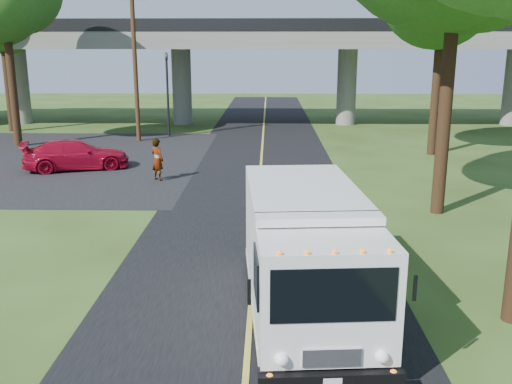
{
  "coord_description": "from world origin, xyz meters",
  "views": [
    {
      "loc": [
        0.38,
        -10.04,
        5.57
      ],
      "look_at": [
        0.02,
        5.46,
        1.6
      ],
      "focal_mm": 40.0,
      "sensor_mm": 36.0,
      "label": 1
    }
  ],
  "objects_px": {
    "traffic_signal": "(167,85)",
    "pedestrian": "(157,160)",
    "tree_left_lot": "(6,2)",
    "tree_left_far": "(3,16)",
    "red_sedan": "(76,155)",
    "utility_pole": "(135,64)",
    "step_van": "(306,250)"
  },
  "relations": [
    {
      "from": "tree_left_far",
      "to": "red_sedan",
      "type": "bearing_deg",
      "value": -55.63
    },
    {
      "from": "tree_left_lot",
      "to": "step_van",
      "type": "distance_m",
      "value": 26.32
    },
    {
      "from": "traffic_signal",
      "to": "step_van",
      "type": "relative_size",
      "value": 0.8
    },
    {
      "from": "utility_pole",
      "to": "tree_left_far",
      "type": "relative_size",
      "value": 0.91
    },
    {
      "from": "traffic_signal",
      "to": "tree_left_lot",
      "type": "xyz_separation_m",
      "value": [
        -7.79,
        -4.16,
        4.7
      ]
    },
    {
      "from": "tree_left_far",
      "to": "pedestrian",
      "type": "xyz_separation_m",
      "value": [
        12.44,
        -14.23,
        -6.55
      ]
    },
    {
      "from": "tree_left_lot",
      "to": "pedestrian",
      "type": "height_order",
      "value": "tree_left_lot"
    },
    {
      "from": "red_sedan",
      "to": "pedestrian",
      "type": "xyz_separation_m",
      "value": [
        4.22,
        -2.2,
        0.21
      ]
    },
    {
      "from": "tree_left_lot",
      "to": "tree_left_far",
      "type": "relative_size",
      "value": 1.06
    },
    {
      "from": "step_van",
      "to": "red_sedan",
      "type": "distance_m",
      "value": 17.6
    },
    {
      "from": "utility_pole",
      "to": "red_sedan",
      "type": "xyz_separation_m",
      "value": [
        -1.07,
        -8.19,
        -3.9
      ]
    },
    {
      "from": "utility_pole",
      "to": "tree_left_lot",
      "type": "height_order",
      "value": "tree_left_lot"
    },
    {
      "from": "step_van",
      "to": "pedestrian",
      "type": "bearing_deg",
      "value": 109.46
    },
    {
      "from": "step_van",
      "to": "pedestrian",
      "type": "relative_size",
      "value": 3.61
    },
    {
      "from": "red_sedan",
      "to": "utility_pole",
      "type": "bearing_deg",
      "value": -26.36
    },
    {
      "from": "traffic_signal",
      "to": "tree_left_far",
      "type": "height_order",
      "value": "tree_left_far"
    },
    {
      "from": "pedestrian",
      "to": "tree_left_lot",
      "type": "bearing_deg",
      "value": -1.84
    },
    {
      "from": "tree_left_far",
      "to": "utility_pole",
      "type": "bearing_deg",
      "value": -22.43
    },
    {
      "from": "tree_left_far",
      "to": "pedestrian",
      "type": "height_order",
      "value": "tree_left_far"
    },
    {
      "from": "tree_left_lot",
      "to": "traffic_signal",
      "type": "bearing_deg",
      "value": 28.11
    },
    {
      "from": "tree_left_far",
      "to": "step_van",
      "type": "xyz_separation_m",
      "value": [
        17.96,
        -26.66,
        -6.0
      ]
    },
    {
      "from": "utility_pole",
      "to": "red_sedan",
      "type": "distance_m",
      "value": 9.14
    },
    {
      "from": "traffic_signal",
      "to": "pedestrian",
      "type": "distance_m",
      "value": 12.71
    },
    {
      "from": "utility_pole",
      "to": "step_van",
      "type": "xyz_separation_m",
      "value": [
        8.67,
        -22.83,
        -3.15
      ]
    },
    {
      "from": "traffic_signal",
      "to": "utility_pole",
      "type": "height_order",
      "value": "utility_pole"
    },
    {
      "from": "pedestrian",
      "to": "red_sedan",
      "type": "bearing_deg",
      "value": 11.67
    },
    {
      "from": "utility_pole",
      "to": "step_van",
      "type": "bearing_deg",
      "value": -69.21
    },
    {
      "from": "tree_left_lot",
      "to": "pedestrian",
      "type": "xyz_separation_m",
      "value": [
        9.44,
        -8.23,
        -7.0
      ]
    },
    {
      "from": "red_sedan",
      "to": "pedestrian",
      "type": "bearing_deg",
      "value": -136.48
    },
    {
      "from": "tree_left_lot",
      "to": "tree_left_far",
      "type": "distance_m",
      "value": 6.72
    },
    {
      "from": "traffic_signal",
      "to": "pedestrian",
      "type": "height_order",
      "value": "traffic_signal"
    },
    {
      "from": "step_van",
      "to": "traffic_signal",
      "type": "bearing_deg",
      "value": 101.63
    }
  ]
}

